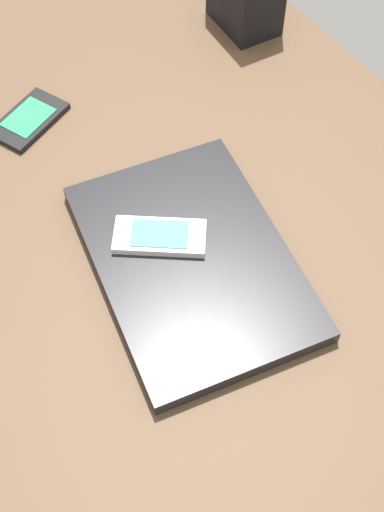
# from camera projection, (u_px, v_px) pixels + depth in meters

# --- Properties ---
(desk_surface) EXTENTS (1.20, 0.80, 0.03)m
(desk_surface) POSITION_uv_depth(u_px,v_px,m) (188.00, 241.00, 0.89)
(desk_surface) COLOR brown
(desk_surface) RESTS_ON ground
(laptop_closed) EXTENTS (0.36, 0.28, 0.02)m
(laptop_closed) POSITION_uv_depth(u_px,v_px,m) (192.00, 261.00, 0.84)
(laptop_closed) COLOR black
(laptop_closed) RESTS_ON desk_surface
(cell_phone_on_laptop) EXTENTS (0.11, 0.12, 0.01)m
(cell_phone_on_laptop) POSITION_uv_depth(u_px,v_px,m) (158.00, 235.00, 0.84)
(cell_phone_on_laptop) COLOR silver
(cell_phone_on_laptop) RESTS_ON laptop_closed
(cell_phone_on_desk) EXTENTS (0.10, 0.13, 0.01)m
(cell_phone_on_desk) POSITION_uv_depth(u_px,v_px,m) (29.00, 120.00, 0.98)
(cell_phone_on_desk) COLOR black
(cell_phone_on_desk) RESTS_ON desk_surface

